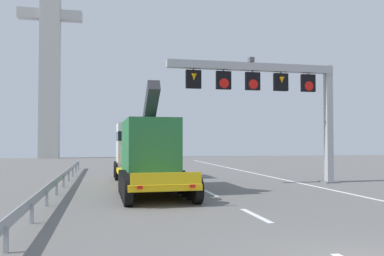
# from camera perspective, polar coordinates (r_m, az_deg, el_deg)

# --- Properties ---
(lane_markings) EXTENTS (0.20, 74.23, 0.01)m
(lane_markings) POSITION_cam_1_polar(r_m,az_deg,el_deg) (37.01, -4.65, -5.68)
(lane_markings) COLOR silver
(lane_markings) RESTS_ON ground
(edge_line_right) EXTENTS (0.20, 63.00, 0.01)m
(edge_line_right) POSITION_cam_1_polar(r_m,az_deg,el_deg) (22.06, 18.78, -8.21)
(edge_line_right) COLOR silver
(edge_line_right) RESTS_ON ground
(overhead_lane_gantry) EXTENTS (10.29, 0.90, 7.31)m
(overhead_lane_gantry) POSITION_cam_1_polar(r_m,az_deg,el_deg) (24.08, 11.52, 5.62)
(overhead_lane_gantry) COLOR #9EA0A5
(overhead_lane_gantry) RESTS_ON ground
(heavy_haul_truck_yellow) EXTENTS (3.11, 14.08, 5.30)m
(heavy_haul_truck_yellow) POSITION_cam_1_polar(r_m,az_deg,el_deg) (23.04, -6.92, -3.07)
(heavy_haul_truck_yellow) COLOR yellow
(heavy_haul_truck_yellow) RESTS_ON ground
(guardrail_left) EXTENTS (0.13, 32.66, 0.76)m
(guardrail_left) POSITION_cam_1_polar(r_m,az_deg,el_deg) (21.30, -18.27, -6.94)
(guardrail_left) COLOR #999EA3
(guardrail_left) RESTS_ON ground
(bridge_pylon_distant) EXTENTS (9.00, 2.00, 33.70)m
(bridge_pylon_distant) POSITION_cam_1_polar(r_m,az_deg,el_deg) (63.54, -19.44, 11.69)
(bridge_pylon_distant) COLOR #B7B7B2
(bridge_pylon_distant) RESTS_ON ground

